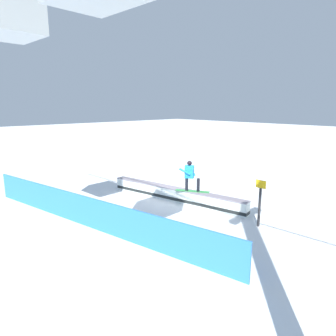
% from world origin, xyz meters
% --- Properties ---
extents(ground_plane, '(120.00, 120.00, 0.00)m').
position_xyz_m(ground_plane, '(0.00, 0.00, 0.00)').
color(ground_plane, white).
extents(grind_box, '(7.39, 1.87, 0.65)m').
position_xyz_m(grind_box, '(0.00, 0.00, 0.30)').
color(grind_box, white).
rests_on(grind_box, ground_plane).
extents(snowboarder, '(1.50, 1.06, 1.43)m').
position_xyz_m(snowboarder, '(-0.88, -0.13, 1.42)').
color(snowboarder, green).
rests_on(snowboarder, grind_box).
extents(safety_fence, '(12.60, 2.47, 1.20)m').
position_xyz_m(safety_fence, '(0.00, 4.64, 0.60)').
color(safety_fence, '#327FE4').
rests_on(safety_fence, ground_plane).
extents(trail_marker, '(0.40, 0.10, 1.82)m').
position_xyz_m(trail_marker, '(-4.44, -0.17, 0.98)').
color(trail_marker, '#262628').
rests_on(trail_marker, ground_plane).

